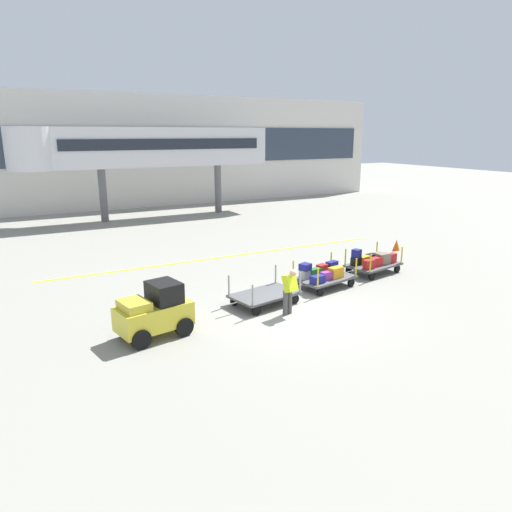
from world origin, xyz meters
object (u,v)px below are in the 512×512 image
baggage_cart_lead (265,295)px  baggage_handler (289,289)px  baggage_cart_tail (373,262)px  safety_cone_near (396,245)px  baggage_cart_middle (323,275)px  baggage_tug (155,312)px

baggage_cart_lead → baggage_handler: 1.33m
baggage_cart_tail → safety_cone_near: 4.56m
baggage_cart_middle → baggage_cart_tail: 3.02m
baggage_cart_middle → baggage_handler: 3.22m
baggage_tug → baggage_cart_lead: 4.18m
baggage_tug → baggage_handler: (4.32, -0.43, 0.11)m
baggage_cart_tail → baggage_handler: (-5.63, -2.30, 0.36)m
baggage_cart_lead → baggage_handler: bearing=-78.8°
baggage_tug → baggage_cart_middle: (6.98, 1.35, -0.26)m
baggage_cart_tail → baggage_handler: 6.10m
baggage_cart_lead → baggage_cart_middle: bearing=11.3°
baggage_cart_lead → baggage_cart_middle: size_ratio=1.00×
baggage_tug → baggage_cart_middle: 7.12m
baggage_tug → baggage_handler: baggage_tug is taller
baggage_cart_middle → baggage_handler: bearing=-146.3°
baggage_handler → safety_cone_near: bearing=26.9°
baggage_cart_middle → safety_cone_near: 7.43m
baggage_cart_lead → baggage_cart_tail: size_ratio=1.00×
safety_cone_near → baggage_tug: bearing=-162.4°
baggage_cart_middle → safety_cone_near: bearing=24.0°
baggage_cart_middle → baggage_tug: bearing=-169.1°
baggage_handler → safety_cone_near: size_ratio=2.84×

